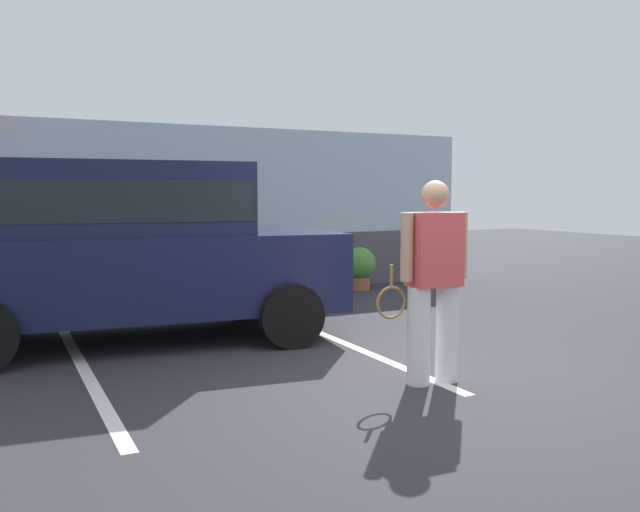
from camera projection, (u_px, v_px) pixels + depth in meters
ground_plane at (413, 377)px, 6.16m from camera, size 40.00×40.00×0.00m
parking_stripe_0 at (86, 373)px, 6.29m from camera, size 0.12×4.40×0.01m
parking_stripe_1 at (345, 343)px, 7.54m from camera, size 0.12×4.40×0.01m
house_frontage at (215, 215)px, 11.33m from camera, size 9.81×0.40×2.85m
parked_suv at (127, 243)px, 7.57m from camera, size 4.78×2.56×2.05m
tennis_player_man at (433, 279)px, 5.90m from camera, size 0.92×0.31×1.82m
potted_plant_by_porch at (359, 266)px, 11.75m from camera, size 0.58×0.58×0.77m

